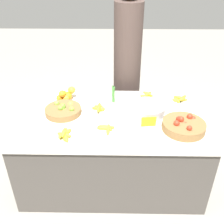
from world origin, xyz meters
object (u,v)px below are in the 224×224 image
Objects in this scene: lime_bowl at (63,110)px; metal_bowl at (148,109)px; price_sign at (149,122)px; vendor_person at (127,70)px; tomato_basket at (184,126)px.

metal_bowl is at bearing 1.03° from lime_bowl.
metal_bowl is 0.21m from price_sign.
vendor_person is (-0.15, 1.00, 0.06)m from price_sign.
vendor_person is (0.62, 0.80, 0.07)m from lime_bowl.
price_sign is at bearing -81.18° from vendor_person.
lime_bowl is at bearing -127.67° from vendor_person.
tomato_basket is at bearing -66.78° from vendor_person.
tomato_basket is at bearing -42.69° from metal_bowl.
vendor_person is at bearing 52.33° from lime_bowl.
price_sign is (-0.01, -0.21, 0.00)m from metal_bowl.
vendor_person reaches higher than price_sign.
lime_bowl is at bearing 167.03° from tomato_basket.
metal_bowl is 0.80m from vendor_person.
metal_bowl is at bearing 80.39° from price_sign.
tomato_basket is 0.30m from price_sign.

